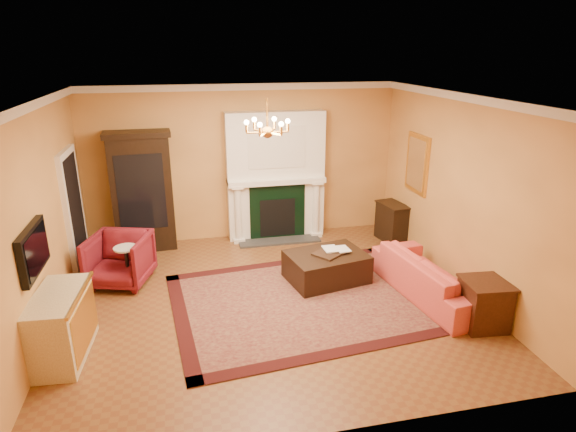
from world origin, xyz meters
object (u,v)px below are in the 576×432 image
object	(u,v)px
wingback_armchair	(119,257)
commode	(61,326)
console_table	(392,223)
leather_ottoman	(326,267)
end_table	(484,305)
pedestal_table	(127,263)
coral_sofa	(432,270)
china_cabinet	(143,194)

from	to	relation	value
wingback_armchair	commode	world-z (taller)	wingback_armchair
console_table	leather_ottoman	xyz separation A→B (m)	(-1.75, -1.40, -0.12)
end_table	leather_ottoman	bearing A→B (deg)	133.66
console_table	leather_ottoman	bearing A→B (deg)	-150.51
wingback_armchair	pedestal_table	size ratio (longest dim) A/B	1.38
coral_sofa	wingback_armchair	bearing A→B (deg)	65.44
wingback_armchair	coral_sofa	distance (m)	4.91
wingback_armchair	china_cabinet	bearing A→B (deg)	93.98
coral_sofa	leather_ottoman	bearing A→B (deg)	52.18
wingback_armchair	end_table	bearing A→B (deg)	-8.59
console_table	end_table	bearing A→B (deg)	-100.26
pedestal_table	china_cabinet	bearing A→B (deg)	82.16
wingback_armchair	console_table	bearing A→B (deg)	26.03
commode	leather_ottoman	distance (m)	3.97
wingback_armchair	leather_ottoman	bearing A→B (deg)	6.51
wingback_armchair	commode	xyz separation A→B (m)	(-0.48, -1.88, -0.03)
china_cabinet	coral_sofa	size ratio (longest dim) A/B	0.97
china_cabinet	coral_sofa	xyz separation A→B (m)	(4.37, -2.87, -0.64)
pedestal_table	end_table	distance (m)	5.36
china_cabinet	console_table	bearing A→B (deg)	-11.30
end_table	console_table	distance (m)	3.18
wingback_armchair	coral_sofa	xyz separation A→B (m)	(4.70, -1.44, -0.03)
console_table	china_cabinet	bearing A→B (deg)	163.19
china_cabinet	wingback_armchair	distance (m)	1.58
pedestal_table	end_table	xyz separation A→B (m)	(4.85, -2.29, -0.06)
pedestal_table	end_table	world-z (taller)	pedestal_table
commode	console_table	size ratio (longest dim) A/B	1.56
commode	end_table	distance (m)	5.47
commode	leather_ottoman	bearing A→B (deg)	22.75
pedestal_table	commode	distance (m)	1.89
china_cabinet	wingback_armchair	size ratio (longest dim) A/B	2.34
china_cabinet	commode	bearing A→B (deg)	-107.47
china_cabinet	wingback_armchair	xyz separation A→B (m)	(-0.33, -1.42, -0.61)
china_cabinet	end_table	bearing A→B (deg)	-43.06
leather_ottoman	pedestal_table	bearing A→B (deg)	159.21
coral_sofa	end_table	xyz separation A→B (m)	(0.27, -0.94, -0.11)
leather_ottoman	end_table	bearing A→B (deg)	-57.82
coral_sofa	console_table	world-z (taller)	coral_sofa
china_cabinet	console_table	size ratio (longest dim) A/B	2.92
end_table	console_table	xyz separation A→B (m)	(0.06, 3.18, 0.04)
end_table	console_table	size ratio (longest dim) A/B	0.88
china_cabinet	console_table	distance (m)	4.79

